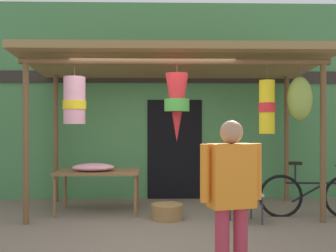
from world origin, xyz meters
TOP-DOWN VIEW (x-y plane):
  - ground_plane at (0.00, 0.00)m, footprint 30.00×30.00m
  - shop_facade at (0.00, 2.35)m, footprint 10.46×0.29m
  - market_stall_canopy at (0.40, 0.97)m, footprint 5.03×2.17m
  - display_table at (-0.94, 1.06)m, footprint 1.41×0.81m
  - flower_heap_on_table at (-1.01, 1.02)m, footprint 0.71×0.50m
  - folding_chair at (1.35, 0.28)m, footprint 0.48×0.48m
  - wicker_basket_by_table at (0.22, 0.54)m, footprint 0.49×0.49m
  - parked_bicycle at (2.60, 0.64)m, footprint 1.75×0.44m
  - customer_foreground at (0.74, -2.09)m, footprint 0.58×0.31m

SIDE VIEW (x-z plane):
  - ground_plane at x=0.00m, z-range 0.00..0.00m
  - wicker_basket_by_table at x=0.22m, z-range 0.00..0.24m
  - parked_bicycle at x=2.60m, z-range -0.11..0.81m
  - folding_chair at x=1.35m, z-range 0.08..0.92m
  - display_table at x=-0.94m, z-range 0.29..1.00m
  - flower_heap_on_table at x=-1.01m, z-range 0.71..0.84m
  - customer_foreground at x=0.74m, z-range 0.13..1.67m
  - shop_facade at x=0.00m, z-range 0.00..3.97m
  - market_stall_canopy at x=0.40m, z-range 1.00..3.73m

